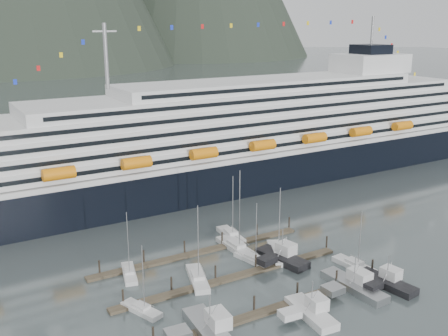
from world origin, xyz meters
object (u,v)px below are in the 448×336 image
Objects in this scene: sailboat_a at (141,310)px; trawler_e at (282,257)px; trawler_d at (386,282)px; sailboat_d at (277,253)px; trawler_b at (310,312)px; sailboat_g at (236,248)px; sailboat_h at (354,266)px; trawler_a at (209,330)px; sailboat_f at (231,235)px; trawler_c at (353,285)px; cruise_ship at (242,142)px; sailboat_b at (198,279)px; sailboat_e at (129,274)px; sailboat_c at (253,260)px.

trawler_e is (31.40, 3.57, 0.55)m from sailboat_a.
sailboat_d is at bearing 15.60° from trawler_d.
sailboat_a is at bearing 61.62° from trawler_b.
sailboat_h is at bearing -141.30° from sailboat_g.
sailboat_f is at bearing -31.68° from trawler_a.
sailboat_d is at bearing 32.61° from sailboat_h.
trawler_d is at bearing -111.74° from trawler_c.
sailboat_g is (-27.60, -41.31, -11.57)m from cruise_ship.
sailboat_b is 17.78m from trawler_a.
trawler_a reaches higher than trawler_c.
sailboat_h is 1.07× the size of trawler_d.
sailboat_h is (39.26, -19.12, 0.01)m from sailboat_e.
sailboat_g reaches higher than trawler_b.
sailboat_g is at bearing -34.79° from trawler_a.
trawler_a is at bearing -125.88° from cruise_ship.
trawler_a is at bearing 77.12° from trawler_d.
trawler_b is (10.19, -20.19, 0.46)m from sailboat_b.
sailboat_c is at bearing 47.71° from trawler_e.
trawler_b is (-18.86, -9.58, 0.48)m from sailboat_h.
sailboat_e is at bearing 61.42° from sailboat_c.
sailboat_c is 27.03m from trawler_a.
trawler_d is at bearing -100.18° from cruise_ship.
trawler_d is (18.56, 1.06, -0.03)m from trawler_b.
sailboat_d is at bearing -159.63° from sailboat_f.
sailboat_f reaches higher than sailboat_h.
trawler_c is (6.65, -31.56, 0.45)m from sailboat_f.
trawler_d is at bearing -81.71° from trawler_b.
trawler_d is at bearing -153.78° from sailboat_f.
sailboat_d is at bearing 7.10° from trawler_c.
sailboat_g reaches higher than sailboat_e.
cruise_ship is at bearing -42.51° from sailboat_c.
sailboat_f is (26.19, 6.04, 0.04)m from sailboat_e.
trawler_e is (4.85, -9.47, 0.48)m from sailboat_g.
trawler_d is (28.75, -19.12, 0.42)m from sailboat_b.
trawler_c is at bearing 129.29° from sailboat_h.
sailboat_f is 32.26m from trawler_c.
trawler_b is at bearing 145.10° from trawler_e.
sailboat_f is at bearing -62.55° from sailboat_e.
sailboat_d is at bearing -138.83° from sailboat_g.
sailboat_g is 1.32× the size of trawler_c.
sailboat_c is at bearing 23.76° from trawler_c.
trawler_c is (-6.42, -6.40, 0.48)m from sailboat_h.
sailboat_b is 1.42× the size of trawler_b.
sailboat_f is (-25.09, -34.95, -11.59)m from cruise_ship.
sailboat_b reaches higher than sailboat_e.
cruise_ship is 16.84× the size of sailboat_h.
trawler_e is (-10.42, 17.85, 0.08)m from trawler_d.
sailboat_g is 10.65m from trawler_e.
sailboat_a is 0.93× the size of sailboat_e.
sailboat_c reaches higher than sailboat_h.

